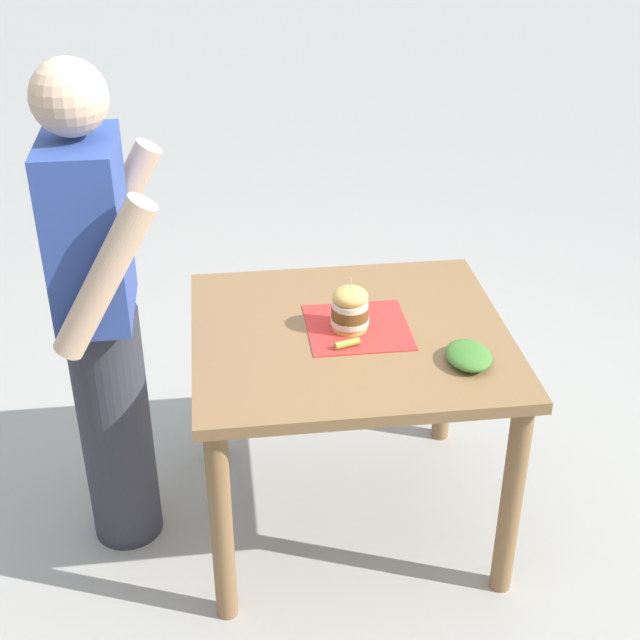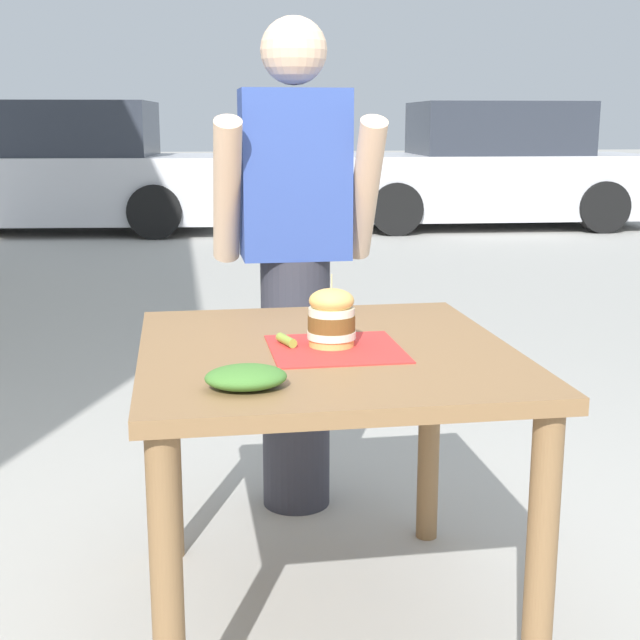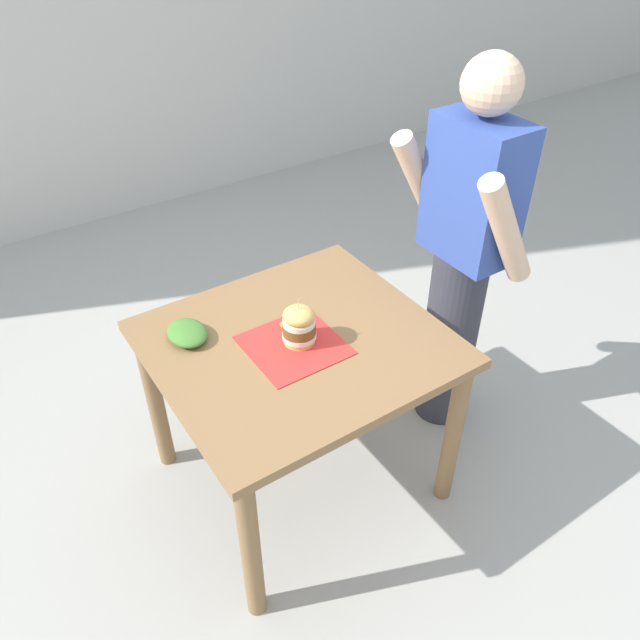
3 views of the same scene
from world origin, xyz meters
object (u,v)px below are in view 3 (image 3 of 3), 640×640
(pickle_spear, at_px, (289,320))
(side_salad, at_px, (187,333))
(patio_table, at_px, (298,365))
(sandwich, at_px, (299,325))
(diner_across_table, at_px, (463,257))

(pickle_spear, distance_m, side_salad, 0.38)
(side_salad, bearing_deg, pickle_spear, 69.63)
(patio_table, relative_size, sandwich, 5.52)
(diner_across_table, bearing_deg, pickle_spear, -99.31)
(patio_table, distance_m, diner_across_table, 0.82)
(diner_across_table, bearing_deg, side_salad, -102.95)
(sandwich, bearing_deg, side_salad, -126.70)
(patio_table, bearing_deg, diner_across_table, 88.18)
(diner_across_table, bearing_deg, sandwich, -90.82)
(pickle_spear, xyz_separation_m, side_salad, (-0.13, -0.36, 0.01))
(pickle_spear, height_order, side_salad, side_salad)
(sandwich, height_order, side_salad, sandwich)
(patio_table, xyz_separation_m, diner_across_table, (0.03, 0.79, 0.23))
(patio_table, distance_m, side_salad, 0.43)
(pickle_spear, relative_size, diner_across_table, 0.05)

